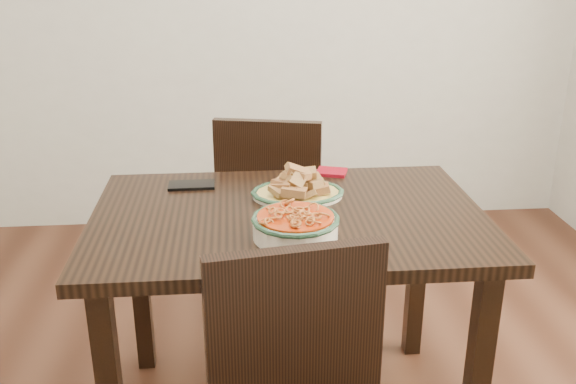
{
  "coord_description": "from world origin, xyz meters",
  "views": [
    {
      "loc": [
        -0.18,
        -1.76,
        1.51
      ],
      "look_at": [
        -0.02,
        0.06,
        0.81
      ],
      "focal_mm": 40.0,
      "sensor_mm": 36.0,
      "label": 1
    }
  ],
  "objects": [
    {
      "name": "fish_plate",
      "position": [
        0.03,
        0.17,
        0.79
      ],
      "size": [
        0.29,
        0.23,
        0.11
      ],
      "color": "beige",
      "rests_on": "dining_table"
    },
    {
      "name": "dining_table",
      "position": [
        -0.02,
        0.04,
        0.65
      ],
      "size": [
        1.2,
        0.8,
        0.75
      ],
      "color": "black",
      "rests_on": "ground"
    },
    {
      "name": "noodle_bowl",
      "position": [
        -0.01,
        -0.14,
        0.79
      ],
      "size": [
        0.25,
        0.25,
        0.08
      ],
      "color": "#F3E6CD",
      "rests_on": "dining_table"
    },
    {
      "name": "chair_far",
      "position": [
        -0.02,
        0.73,
        0.5
      ],
      "size": [
        0.5,
        0.5,
        0.89
      ],
      "rotation": [
        0.0,
        0.0,
        2.92
      ],
      "color": "black",
      "rests_on": "ground"
    },
    {
      "name": "smartphone",
      "position": [
        -0.32,
        0.3,
        0.76
      ],
      "size": [
        0.16,
        0.09,
        0.01
      ],
      "primitive_type": "cube",
      "rotation": [
        0.0,
        0.0,
        0.02
      ],
      "color": "black",
      "rests_on": "dining_table"
    },
    {
      "name": "napkin",
      "position": [
        0.17,
        0.39,
        0.76
      ],
      "size": [
        0.12,
        0.11,
        0.01
      ],
      "primitive_type": "cube",
      "rotation": [
        0.0,
        0.0,
        -0.31
      ],
      "color": "maroon",
      "rests_on": "dining_table"
    }
  ]
}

